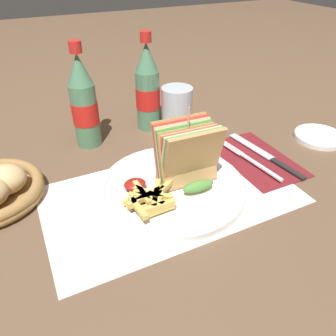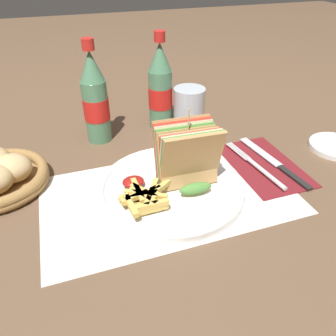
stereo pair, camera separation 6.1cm
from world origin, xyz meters
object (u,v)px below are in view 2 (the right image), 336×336
club_sandwich (187,156)px  fork (260,168)px  coke_bottle_far (160,89)px  knife (274,162)px  coke_bottle_near (95,100)px  glass_near (189,111)px  plate_main (171,187)px  side_saucer (335,146)px

club_sandwich → fork: club_sandwich is taller
club_sandwich → coke_bottle_far: bearing=82.8°
coke_bottle_far → knife: bearing=-55.1°
club_sandwich → knife: 0.21m
fork → coke_bottle_near: size_ratio=0.82×
coke_bottle_near → glass_near: coke_bottle_near is taller
plate_main → knife: (0.23, 0.02, -0.00)m
plate_main → coke_bottle_far: size_ratio=1.18×
club_sandwich → coke_bottle_far: (0.03, 0.26, 0.03)m
fork → side_saucer: 0.21m
knife → coke_bottle_far: (-0.17, 0.24, 0.09)m
fork → glass_near: (-0.06, 0.23, 0.04)m
knife → coke_bottle_far: size_ratio=0.93×
club_sandwich → coke_bottle_far: size_ratio=0.63×
plate_main → side_saucer: plate_main is taller
plate_main → glass_near: bearing=61.3°
club_sandwich → side_saucer: bearing=3.7°
coke_bottle_far → glass_near: bearing=-25.9°
side_saucer → glass_near: bearing=143.3°
plate_main → fork: plate_main is taller
club_sandwich → knife: club_sandwich is taller
club_sandwich → coke_bottle_far: 0.26m
coke_bottle_far → coke_bottle_near: bearing=-173.4°
knife → side_saucer: 0.17m
fork → coke_bottle_near: 0.38m
knife → coke_bottle_far: bearing=118.6°
plate_main → coke_bottle_near: 0.28m
glass_near → side_saucer: 0.34m
coke_bottle_near → knife: bearing=-34.7°
fork → coke_bottle_near: coke_bottle_near is taller
glass_near → side_saucer: (0.27, -0.20, -0.04)m
knife → club_sandwich: bearing=177.8°
side_saucer → coke_bottle_near: bearing=156.3°
plate_main → knife: plate_main is taller
knife → glass_near: size_ratio=2.08×
plate_main → knife: 0.23m
knife → glass_near: 0.24m
coke_bottle_far → glass_near: coke_bottle_far is taller
club_sandwich → glass_near: (0.10, 0.23, -0.03)m
glass_near → club_sandwich: bearing=-112.7°
club_sandwich → coke_bottle_near: bearing=117.3°
coke_bottle_near → club_sandwich: bearing=-62.7°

